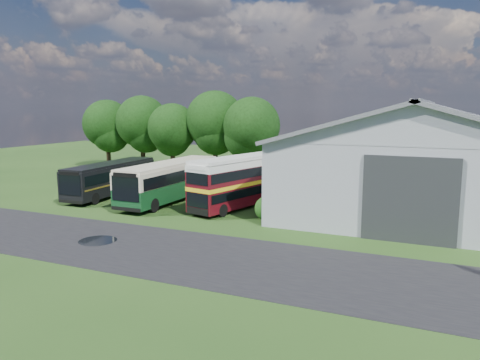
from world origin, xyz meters
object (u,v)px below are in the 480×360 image
at_px(bus_maroon_double, 238,182).
at_px(storage_shed, 423,152).
at_px(bus_dark_single, 111,178).
at_px(bus_green_single, 170,180).

bearing_deg(bus_maroon_double, storage_shed, 44.02).
distance_m(bus_maroon_double, bus_dark_single, 12.29).
height_order(bus_green_single, bus_maroon_double, bus_maroon_double).
distance_m(storage_shed, bus_maroon_double, 14.87).
bearing_deg(bus_green_single, bus_dark_single, -179.37).
height_order(storage_shed, bus_maroon_double, storage_shed).
xyz_separation_m(storage_shed, bus_maroon_double, (-12.78, -7.28, -2.18)).
bearing_deg(bus_green_single, storage_shed, 21.26).
relative_size(storage_shed, bus_green_single, 2.11).
bearing_deg(bus_maroon_double, bus_dark_single, -165.62).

